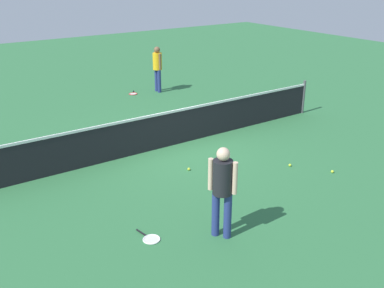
% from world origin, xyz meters
% --- Properties ---
extents(ground_plane, '(40.00, 40.00, 0.00)m').
position_xyz_m(ground_plane, '(0.00, 0.00, 0.00)').
color(ground_plane, '#2D6B3D').
extents(court_net, '(10.09, 0.09, 1.07)m').
position_xyz_m(court_net, '(0.00, 0.00, 0.50)').
color(court_net, '#4C4C51').
rests_on(court_net, ground_plane).
extents(player_near_side, '(0.47, 0.48, 1.70)m').
position_xyz_m(player_near_side, '(-1.60, -4.15, 1.01)').
color(player_near_side, navy).
rests_on(player_near_side, ground_plane).
extents(player_far_side, '(0.36, 0.52, 1.70)m').
position_xyz_m(player_far_side, '(2.47, 4.94, 1.01)').
color(player_far_side, navy).
rests_on(player_far_side, ground_plane).
extents(tennis_racket_near_player, '(0.36, 0.60, 0.03)m').
position_xyz_m(tennis_racket_near_player, '(-2.69, -3.53, 0.01)').
color(tennis_racket_near_player, white).
rests_on(tennis_racket_near_player, ground_plane).
extents(tennis_racket_far_player, '(0.44, 0.59, 0.03)m').
position_xyz_m(tennis_racket_far_player, '(1.52, 5.18, 0.01)').
color(tennis_racket_far_player, red).
rests_on(tennis_racket_far_player, ground_plane).
extents(tennis_ball_near_player, '(0.07, 0.07, 0.07)m').
position_xyz_m(tennis_ball_near_player, '(-0.53, -1.56, 0.03)').
color(tennis_ball_near_player, '#C6E033').
rests_on(tennis_ball_near_player, ground_plane).
extents(tennis_ball_by_net, '(0.07, 0.07, 0.07)m').
position_xyz_m(tennis_ball_by_net, '(1.59, -2.75, 0.03)').
color(tennis_ball_by_net, '#C6E033').
rests_on(tennis_ball_by_net, ground_plane).
extents(tennis_ball_midcourt, '(0.07, 0.07, 0.07)m').
position_xyz_m(tennis_ball_midcourt, '(2.14, -3.57, 0.03)').
color(tennis_ball_midcourt, '#C6E033').
rests_on(tennis_ball_midcourt, ground_plane).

